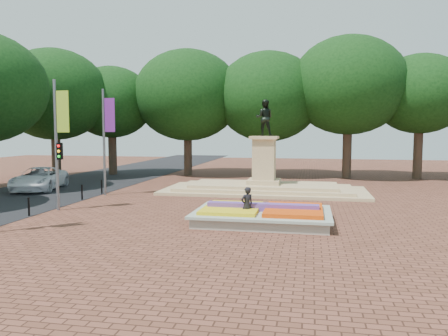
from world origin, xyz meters
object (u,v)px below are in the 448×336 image
(monument, at_px, (264,180))
(pedestrian, at_px, (247,205))
(van, at_px, (39,179))
(flower_bed, at_px, (263,215))

(monument, distance_m, pedestrian, 10.42)
(monument, bearing_deg, pedestrian, -88.20)
(monument, xyz_separation_m, van, (-16.04, -2.04, -0.07))
(monument, height_order, pedestrian, monument)
(van, bearing_deg, flower_bed, -39.55)
(flower_bed, relative_size, van, 1.07)
(monument, distance_m, van, 16.17)
(van, distance_m, pedestrian, 18.39)
(flower_bed, distance_m, pedestrian, 0.95)
(monument, relative_size, pedestrian, 8.13)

